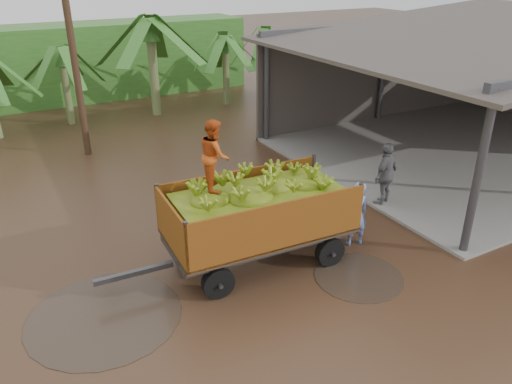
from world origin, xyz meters
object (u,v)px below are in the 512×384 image
man_blue (356,214)px  man_grey (386,175)px  utility_pole (73,48)px  banana_trailer (258,212)px

man_blue → man_grey: bearing=-138.3°
man_blue → utility_pole: utility_pole is taller
man_grey → utility_pole: bearing=-72.5°
man_blue → man_grey: size_ratio=0.89×
banana_trailer → man_grey: (4.56, 0.81, -0.33)m
banana_trailer → man_blue: (2.44, -0.50, -0.43)m
banana_trailer → man_blue: bearing=-8.6°
banana_trailer → utility_pole: (-1.90, 9.18, 2.46)m
man_grey → utility_pole: utility_pole is taller
banana_trailer → man_grey: size_ratio=3.11×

